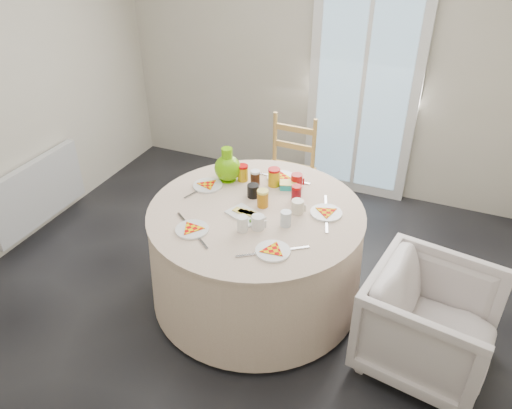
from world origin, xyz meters
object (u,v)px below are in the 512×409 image
at_px(radiator, 38,192).
at_px(wooden_chair, 286,173).
at_px(armchair, 432,317).
at_px(green_pitcher, 227,166).
at_px(table, 256,255).

xyz_separation_m(radiator, wooden_chair, (1.90, 0.99, 0.09)).
xyz_separation_m(radiator, armchair, (3.27, -0.21, 0.01)).
bearing_deg(radiator, green_pitcher, 8.15).
bearing_deg(green_pitcher, table, -26.04).
distance_m(wooden_chair, armchair, 1.83).
relative_size(table, green_pitcher, 6.00).
bearing_deg(wooden_chair, table, -79.96).
bearing_deg(table, green_pitcher, 139.94).
bearing_deg(wooden_chair, green_pitcher, -103.17).
bearing_deg(green_pitcher, radiator, -157.83).
height_order(radiator, armchair, armchair).
bearing_deg(radiator, table, -1.45).
distance_m(wooden_chair, green_pitcher, 0.87).
xyz_separation_m(table, armchair, (1.22, -0.16, 0.02)).
relative_size(wooden_chair, armchair, 1.27).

